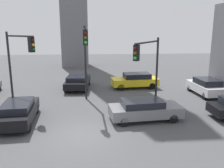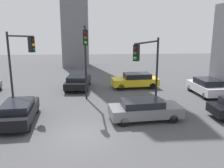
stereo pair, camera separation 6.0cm
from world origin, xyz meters
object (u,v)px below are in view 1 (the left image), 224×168
at_px(traffic_light_3, 148,59).
at_px(car_1, 19,111).
at_px(car_2, 135,80).
at_px(car_3, 78,81).
at_px(traffic_light_1, 20,56).
at_px(traffic_light_0, 85,49).
at_px(car_6, 145,109).
at_px(car_5, 206,86).

distance_m(traffic_light_3, car_1, 9.13).
distance_m(car_2, car_3, 5.62).
relative_size(traffic_light_3, car_3, 1.06).
bearing_deg(car_3, traffic_light_3, -138.01).
height_order(traffic_light_1, traffic_light_3, traffic_light_1).
distance_m(traffic_light_0, car_1, 6.32).
bearing_deg(car_1, traffic_light_1, 5.19).
height_order(traffic_light_1, car_2, traffic_light_1).
relative_size(car_1, car_3, 0.99).
bearing_deg(traffic_light_0, car_6, 45.68).
xyz_separation_m(car_2, car_6, (-0.80, -8.46, -0.05)).
bearing_deg(car_5, traffic_light_3, 116.26).
bearing_deg(car_1, traffic_light_3, -82.44).
bearing_deg(traffic_light_3, car_6, 17.93).
distance_m(car_3, car_6, 9.84).
bearing_deg(car_6, car_2, 78.52).
height_order(car_1, car_3, car_1).
relative_size(traffic_light_0, car_3, 1.24).
xyz_separation_m(car_3, car_6, (4.81, -8.59, -0.01)).
height_order(car_5, car_6, car_5).
bearing_deg(traffic_light_0, car_5, 98.40).
bearing_deg(traffic_light_1, car_1, -44.12).
relative_size(traffic_light_0, car_1, 1.26).
xyz_separation_m(traffic_light_3, car_5, (6.07, 3.52, -2.91)).
distance_m(traffic_light_1, car_1, 4.24).
relative_size(traffic_light_3, car_5, 1.23).
distance_m(traffic_light_0, traffic_light_3, 4.61).
relative_size(car_3, car_5, 1.16).
bearing_deg(traffic_light_0, traffic_light_3, 68.77).
bearing_deg(car_5, car_3, 70.72).
bearing_deg(car_3, car_2, -88.01).
xyz_separation_m(traffic_light_0, car_2, (4.61, 5.10, -3.49)).
distance_m(traffic_light_1, car_5, 15.53).
bearing_deg(traffic_light_1, traffic_light_3, 29.77).
xyz_separation_m(traffic_light_0, traffic_light_1, (-4.59, -0.47, -0.38)).
distance_m(car_2, car_6, 8.50).
bearing_deg(car_2, car_1, 38.94).
bearing_deg(car_6, car_1, 173.40).
bearing_deg(traffic_light_3, car_2, -148.94).
height_order(car_1, car_5, car_5).
distance_m(car_1, car_6, 7.91).
height_order(car_2, car_3, car_2).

